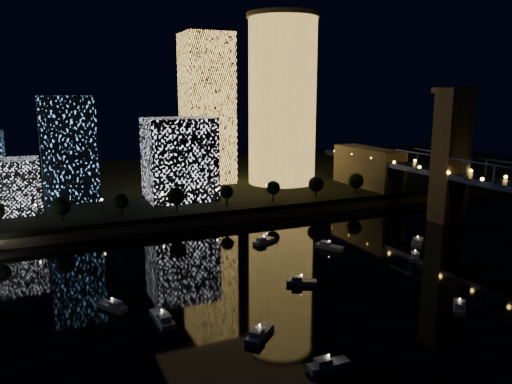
# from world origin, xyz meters

# --- Properties ---
(ground) EXTENTS (520.00, 520.00, 0.00)m
(ground) POSITION_xyz_m (0.00, 0.00, 0.00)
(ground) COLOR black
(ground) RESTS_ON ground
(far_bank) EXTENTS (420.00, 160.00, 5.00)m
(far_bank) POSITION_xyz_m (0.00, 160.00, 2.50)
(far_bank) COLOR black
(far_bank) RESTS_ON ground
(seawall) EXTENTS (420.00, 6.00, 3.00)m
(seawall) POSITION_xyz_m (0.00, 82.00, 1.50)
(seawall) COLOR #6B5E4C
(seawall) RESTS_ON ground
(tower_cylindrical) EXTENTS (34.00, 34.00, 78.83)m
(tower_cylindrical) POSITION_xyz_m (32.35, 124.89, 44.54)
(tower_cylindrical) COLOR #FFC051
(tower_cylindrical) RESTS_ON far_bank
(tower_rectangular) EXTENTS (22.19, 22.19, 70.59)m
(tower_rectangular) POSITION_xyz_m (0.54, 142.10, 40.30)
(tower_rectangular) COLOR #FFC051
(tower_rectangular) RESTS_ON far_bank
(midrise_blocks) EXTENTS (98.67, 45.29, 41.94)m
(midrise_blocks) POSITION_xyz_m (-59.79, 120.79, 22.01)
(midrise_blocks) COLOR white
(midrise_blocks) RESTS_ON far_bank
(motorboats) EXTENTS (105.28, 77.32, 2.78)m
(motorboats) POSITION_xyz_m (-13.66, 16.01, 0.81)
(motorboats) COLOR silver
(motorboats) RESTS_ON ground
(esplanade_trees) EXTENTS (166.12, 6.66, 8.83)m
(esplanade_trees) POSITION_xyz_m (-25.67, 88.00, 10.47)
(esplanade_trees) COLOR black
(esplanade_trees) RESTS_ON far_bank
(street_lamps) EXTENTS (132.70, 0.70, 5.65)m
(street_lamps) POSITION_xyz_m (-34.00, 94.00, 9.02)
(street_lamps) COLOR black
(street_lamps) RESTS_ON far_bank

